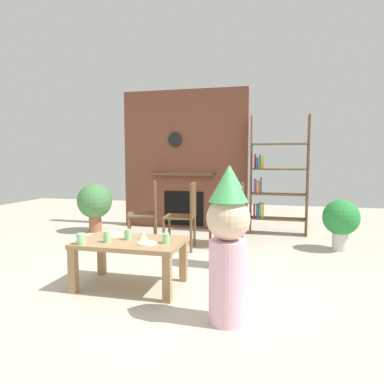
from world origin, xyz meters
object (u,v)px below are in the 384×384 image
(bookshelf, at_px, (274,181))
(potted_plant_short, at_px, (95,202))
(child_with_cone_hat, at_px, (228,241))
(dining_chair_left, at_px, (149,209))
(paper_cup_near_right, at_px, (128,235))
(dining_chair_middle, at_px, (186,212))
(paper_cup_center, at_px, (107,237))
(paper_cup_near_left, at_px, (81,239))
(dining_chair_right, at_px, (232,210))
(potted_plant_tall, at_px, (341,219))
(paper_plate_rear, at_px, (113,235))
(birthday_cake_slice, at_px, (143,235))
(paper_plate_front, at_px, (147,243))
(coffee_table, at_px, (131,248))
(child_in_pink, at_px, (229,214))
(paper_cup_far_left, at_px, (166,238))

(bookshelf, distance_m, potted_plant_short, 2.96)
(child_with_cone_hat, relative_size, dining_chair_left, 1.29)
(paper_cup_near_right, bearing_deg, dining_chair_middle, 82.18)
(bookshelf, height_order, paper_cup_center, bookshelf)
(paper_cup_near_left, xyz_separation_m, dining_chair_right, (1.11, 2.03, 0.01))
(paper_cup_center, bearing_deg, child_with_cone_hat, -18.22)
(paper_cup_near_right, xyz_separation_m, potted_plant_tall, (2.21, 1.85, -0.08))
(child_with_cone_hat, bearing_deg, paper_cup_near_left, 16.02)
(paper_plate_rear, relative_size, dining_chair_right, 0.22)
(bookshelf, relative_size, paper_cup_near_left, 19.27)
(birthday_cake_slice, bearing_deg, child_with_cone_hat, -32.53)
(paper_plate_front, relative_size, child_with_cone_hat, 0.15)
(coffee_table, distance_m, paper_cup_near_left, 0.46)
(paper_plate_front, height_order, potted_plant_tall, potted_plant_tall)
(paper_plate_front, bearing_deg, paper_cup_near_right, 154.45)
(paper_cup_near_left, height_order, child_with_cone_hat, child_with_cone_hat)
(birthday_cake_slice, height_order, potted_plant_short, potted_plant_short)
(coffee_table, xyz_separation_m, birthday_cake_slice, (0.10, 0.06, 0.12))
(paper_cup_center, xyz_separation_m, birthday_cake_slice, (0.28, 0.18, -0.01))
(coffee_table, xyz_separation_m, paper_cup_near_left, (-0.37, -0.24, 0.12))
(dining_chair_left, xyz_separation_m, dining_chair_middle, (0.57, -0.08, 0.00))
(dining_chair_left, bearing_deg, coffee_table, 82.79)
(paper_plate_rear, xyz_separation_m, dining_chair_left, (-0.15, 1.40, 0.06))
(paper_cup_near_right, bearing_deg, birthday_cake_slice, 17.98)
(paper_plate_front, distance_m, child_with_cone_hat, 0.90)
(child_with_cone_hat, distance_m, child_in_pink, 1.33)
(paper_cup_near_right, height_order, paper_plate_front, paper_cup_near_right)
(paper_cup_center, bearing_deg, birthday_cake_slice, 32.62)
(paper_plate_front, distance_m, birthday_cake_slice, 0.19)
(coffee_table, distance_m, paper_cup_near_right, 0.13)
(paper_cup_center, xyz_separation_m, paper_plate_rear, (-0.07, 0.27, -0.04))
(paper_cup_far_left, height_order, paper_plate_rear, paper_cup_far_left)
(paper_cup_near_left, bearing_deg, bookshelf, 60.71)
(dining_chair_left, bearing_deg, child_in_pink, 127.59)
(child_with_cone_hat, bearing_deg, paper_plate_rear, -0.82)
(child_in_pink, height_order, dining_chair_left, child_in_pink)
(dining_chair_left, height_order, dining_chair_right, same)
(child_in_pink, relative_size, dining_chair_right, 1.27)
(paper_cup_near_left, distance_m, paper_plate_rear, 0.41)
(paper_cup_far_left, distance_m, child_in_pink, 0.97)
(paper_cup_near_left, xyz_separation_m, child_with_cone_hat, (1.36, -0.26, 0.12))
(bookshelf, xyz_separation_m, paper_cup_center, (-1.47, -2.84, -0.36))
(paper_cup_near_left, height_order, paper_plate_front, paper_cup_near_left)
(child_with_cone_hat, bearing_deg, paper_cup_far_left, -10.36)
(paper_cup_near_left, distance_m, dining_chair_right, 2.31)
(bookshelf, distance_m, paper_cup_far_left, 2.92)
(bookshelf, bearing_deg, potted_plant_short, -169.25)
(potted_plant_short, bearing_deg, dining_chair_middle, -22.01)
(birthday_cake_slice, bearing_deg, bookshelf, 65.88)
(paper_cup_far_left, xyz_separation_m, potted_plant_short, (-1.95, 2.20, 0.00))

